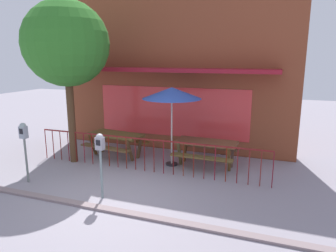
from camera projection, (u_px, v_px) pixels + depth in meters
name	position (u px, v px, depth m)	size (l,w,h in m)	color
ground	(112.00, 198.00, 7.16)	(40.00, 40.00, 0.00)	gray
pub_storefront	(174.00, 64.00, 10.55)	(8.28, 1.42, 6.00)	#532113
patio_fence_front	(144.00, 149.00, 8.73)	(6.98, 0.04, 0.97)	maroon
picnic_table_left	(116.00, 138.00, 10.07)	(1.97, 1.59, 0.79)	brown
picnic_table_right	(206.00, 146.00, 9.16)	(1.84, 1.41, 0.79)	brown
patio_umbrella	(172.00, 94.00, 8.91)	(1.73, 1.73, 2.36)	black
parking_meter_near	(100.00, 149.00, 6.91)	(0.18, 0.17, 1.55)	slate
parking_meter_far	(24.00, 137.00, 7.82)	(0.18, 0.17, 1.59)	slate
street_tree	(66.00, 44.00, 8.93)	(2.50, 2.50, 4.84)	#4B321E
curb_edge	(99.00, 209.00, 6.65)	(11.59, 0.20, 0.11)	gray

